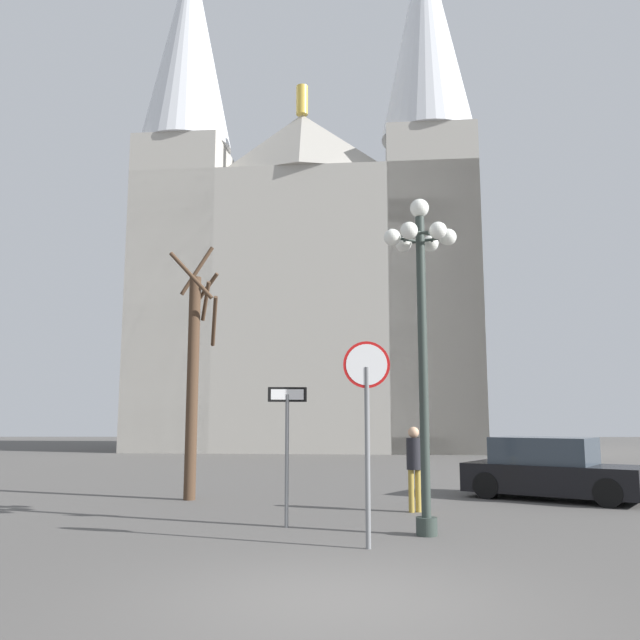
% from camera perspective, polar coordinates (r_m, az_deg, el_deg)
% --- Properties ---
extents(ground_plane, '(120.00, 120.00, 0.00)m').
position_cam_1_polar(ground_plane, '(7.76, 1.37, -23.15)').
color(ground_plane, '#514F4C').
extents(cathedral, '(21.12, 12.43, 33.42)m').
position_cam_1_polar(cathedral, '(41.51, -1.05, 4.63)').
color(cathedral, '#ADA89E').
rests_on(cathedral, ground).
extents(stop_sign, '(0.74, 0.08, 3.16)m').
position_cam_1_polar(stop_sign, '(10.41, 4.08, -7.18)').
color(stop_sign, slate).
rests_on(stop_sign, ground).
extents(one_way_arrow_sign, '(0.72, 0.10, 2.53)m').
position_cam_1_polar(one_way_arrow_sign, '(12.35, -2.87, -9.95)').
color(one_way_arrow_sign, slate).
rests_on(one_way_arrow_sign, ground).
extents(street_lamp, '(1.31, 1.17, 5.89)m').
position_cam_1_polar(street_lamp, '(11.80, 8.78, 1.02)').
color(street_lamp, '#2D3833').
rests_on(street_lamp, ground).
extents(bare_tree, '(1.21, 1.21, 6.39)m').
position_cam_1_polar(bare_tree, '(16.68, -10.86, -4.56)').
color(bare_tree, '#473323').
rests_on(bare_tree, ground).
extents(parked_car_near_black, '(4.39, 3.76, 1.49)m').
position_cam_1_polar(parked_car_near_black, '(17.43, 19.31, -12.16)').
color(parked_car_near_black, black).
rests_on(parked_car_near_black, ground).
extents(pedestrian_walking, '(0.32, 0.32, 1.77)m').
position_cam_1_polar(pedestrian_walking, '(14.42, 8.13, -11.87)').
color(pedestrian_walking, olive).
rests_on(pedestrian_walking, ground).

